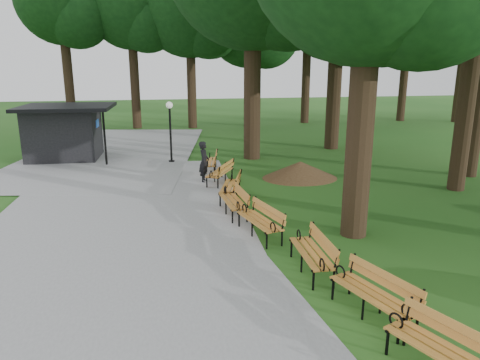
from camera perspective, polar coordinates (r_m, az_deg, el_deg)
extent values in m
plane|color=#205317|center=(11.02, 4.13, -9.45)|extent=(100.00, 100.00, 0.00)
cube|color=gray|center=(13.54, -15.95, -5.18)|extent=(12.00, 38.00, 0.06)
imported|color=black|center=(17.29, -4.64, 2.32)|extent=(0.52, 0.67, 1.62)
cylinder|color=black|center=(20.93, -8.92, 5.71)|extent=(0.10, 0.10, 2.59)
sphere|color=white|center=(20.76, -9.07, 9.50)|extent=(0.32, 0.32, 0.32)
cone|color=#47301C|center=(18.13, 7.72, 1.31)|extent=(2.57, 2.57, 0.69)
cylinder|color=black|center=(11.77, 15.37, 8.86)|extent=(0.70, 0.70, 6.82)
cylinder|color=black|center=(17.71, 27.32, 10.77)|extent=(0.60, 0.60, 7.56)
cylinder|color=black|center=(21.43, 1.60, 13.79)|extent=(0.80, 0.80, 8.33)
cylinder|color=black|center=(24.60, 12.04, 12.11)|extent=(0.76, 0.76, 7.04)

